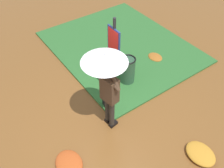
{
  "coord_description": "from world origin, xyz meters",
  "views": [
    {
      "loc": [
        -3.02,
        1.96,
        4.97
      ],
      "look_at": [
        0.47,
        -0.51,
        0.85
      ],
      "focal_mm": 40.42,
      "sensor_mm": 36.0,
      "label": 1
    }
  ],
  "objects_px": {
    "person_with_umbrella": "(107,74)",
    "info_sign_post": "(114,51)",
    "handbag": "(107,104)",
    "trash_bin": "(128,70)"
  },
  "relations": [
    {
      "from": "person_with_umbrella",
      "to": "info_sign_post",
      "type": "xyz_separation_m",
      "value": [
        0.68,
        -0.67,
        -0.11
      ]
    },
    {
      "from": "person_with_umbrella",
      "to": "handbag",
      "type": "relative_size",
      "value": 5.53
    },
    {
      "from": "info_sign_post",
      "to": "trash_bin",
      "type": "bearing_deg",
      "value": -73.8
    },
    {
      "from": "info_sign_post",
      "to": "handbag",
      "type": "xyz_separation_m",
      "value": [
        -0.31,
        0.42,
        -1.32
      ]
    },
    {
      "from": "person_with_umbrella",
      "to": "info_sign_post",
      "type": "distance_m",
      "value": 0.96
    },
    {
      "from": "person_with_umbrella",
      "to": "trash_bin",
      "type": "bearing_deg",
      "value": -56.04
    },
    {
      "from": "handbag",
      "to": "person_with_umbrella",
      "type": "bearing_deg",
      "value": 146.51
    },
    {
      "from": "person_with_umbrella",
      "to": "trash_bin",
      "type": "xyz_separation_m",
      "value": [
        0.85,
        -1.27,
        -1.13
      ]
    },
    {
      "from": "handbag",
      "to": "trash_bin",
      "type": "distance_m",
      "value": 1.16
    },
    {
      "from": "trash_bin",
      "to": "info_sign_post",
      "type": "bearing_deg",
      "value": 106.2
    }
  ]
}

